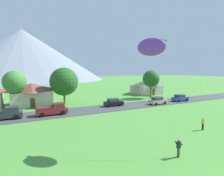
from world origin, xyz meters
TOP-DOWN VIEW (x-y plane):
  - road_strip at (0.00, 28.33)m, footprint 160.00×6.79m
  - mountain_east_ridge at (-11.10, 154.27)m, footprint 125.32×125.32m
  - house_left_center at (23.74, 42.44)m, footprint 8.40×8.21m
  - house_right_center at (-11.04, 39.37)m, footprint 9.01×7.86m
  - tree_near_left at (-4.33, 36.25)m, footprint 6.38×6.38m
  - tree_left_of_center at (19.37, 34.74)m, footprint 4.67×4.67m
  - tree_center at (-14.19, 36.17)m, footprint 4.54×4.54m
  - parked_car_tan_west_end at (14.81, 26.65)m, footprint 4.25×2.18m
  - parked_car_blue_mid_east at (22.59, 27.20)m, footprint 4.25×2.18m
  - parked_car_black_east_end at (4.82, 29.50)m, footprint 4.22×2.12m
  - pickup_truck_maroon_west_side at (-8.30, 27.56)m, footprint 5.22×2.37m
  - pickup_truck_charcoal_east_side at (-15.46, 28.04)m, footprint 5.27×2.48m
  - kite_flyer_with_kite at (-1.18, 9.73)m, footprint 2.61×5.13m
  - watcher_person at (8.17, 10.35)m, footprint 0.56×0.24m

SIDE VIEW (x-z plane):
  - road_strip at x=0.00m, z-range 0.00..0.08m
  - parked_car_tan_west_end at x=14.81m, z-range 0.03..1.71m
  - parked_car_blue_mid_east at x=22.59m, z-range 0.03..1.71m
  - parked_car_black_east_end at x=4.82m, z-range 0.03..1.71m
  - watcher_person at x=8.17m, z-range 0.04..1.71m
  - pickup_truck_maroon_west_side at x=-8.30m, z-range 0.06..2.06m
  - pickup_truck_charcoal_east_side at x=-15.46m, z-range 0.06..2.06m
  - house_left_center at x=23.74m, z-range 0.08..4.71m
  - house_right_center at x=-11.04m, z-range 0.09..4.99m
  - tree_near_left at x=-4.33m, z-range 1.04..9.51m
  - tree_left_of_center at x=19.37m, z-range 1.55..9.38m
  - tree_center at x=-14.19m, z-range 1.60..9.39m
  - kite_flyer_with_kite at x=-1.18m, z-range 4.49..15.69m
  - mountain_east_ridge at x=-11.10m, z-range 0.00..39.62m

